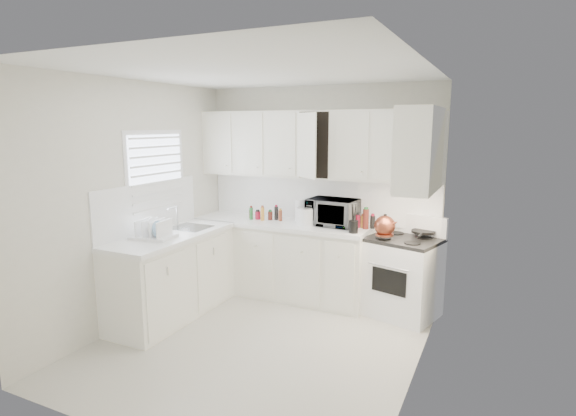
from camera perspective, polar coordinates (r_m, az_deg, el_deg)
The scene contains 35 objects.
floor at distance 4.72m, azimuth -3.80°, elevation -16.54°, with size 3.20×3.20×0.00m, color beige.
ceiling at distance 4.24m, azimuth -4.24°, elevation 16.66°, with size 3.20×3.20×0.00m, color white.
wall_back at distance 5.72m, azimuth 3.87°, elevation 1.96°, with size 3.00×3.00×0.00m, color silver.
wall_front at distance 3.04m, azimuth -19.03°, elevation -6.12°, with size 3.00×3.00×0.00m, color silver.
wall_left at distance 5.18m, azimuth -18.62°, elevation 0.56°, with size 3.20×3.20×0.00m, color silver.
wall_right at distance 3.80m, azimuth 16.14°, elevation -2.71°, with size 3.20×3.20×0.00m, color silver.
window_blinds at distance 5.39m, azimuth -16.05°, elevation 3.75°, with size 0.06×0.96×1.06m, color white, non-canonical shape.
lower_cabinets_back at distance 5.79m, azimuth -0.95°, elevation -6.54°, with size 2.22×0.60×0.90m, color white, non-canonical shape.
lower_cabinets_left at distance 5.33m, azimuth -14.24°, elevation -8.36°, with size 0.60×1.60×0.90m, color white, non-canonical shape.
countertop_back at distance 5.66m, azimuth -1.01°, elevation -1.96°, with size 2.24×0.64×0.05m, color white.
countertop_left at distance 5.20m, azimuth -14.39°, elevation -3.41°, with size 0.64×1.62×0.05m, color white.
backsplash_back at distance 5.72m, azimuth 3.82°, elevation 1.20°, with size 2.98×0.02×0.55m, color white.
backsplash_left at distance 5.33m, azimuth -17.02°, elevation 0.10°, with size 0.02×1.60×0.55m, color white.
upper_cabinets_back at distance 5.54m, azimuth 3.27°, elevation 3.78°, with size 3.00×0.33×0.80m, color white, non-canonical shape.
upper_cabinets_right at distance 4.59m, azimuth 15.92°, elevation 2.03°, with size 0.33×0.90×0.80m, color white, non-canonical shape.
sink at distance 5.43m, azimuth -12.11°, elevation -1.16°, with size 0.42×0.38×0.30m, color gray, non-canonical shape.
stove at distance 5.30m, azimuth 14.13°, elevation -7.10°, with size 0.74×0.61×1.15m, color white, non-canonical shape.
tea_kettle at distance 5.05m, azimuth 12.02°, elevation -2.01°, with size 0.28×0.24×0.26m, color maroon, non-canonical shape.
frying_pan at distance 5.32m, azimuth 16.56°, elevation -2.76°, with size 0.26×0.44×0.04m, color black, non-canonical shape.
microwave at distance 5.45m, azimuth 5.59°, elevation -0.15°, with size 0.57×0.32×0.39m, color gray.
rice_cooker at distance 5.47m, azimuth 2.36°, elevation -0.84°, with size 0.24×0.24×0.24m, color white, non-canonical shape.
paper_towel at distance 5.67m, azimuth 1.48°, elevation -0.30°, with size 0.12×0.12×0.27m, color white.
utensil_crock at distance 5.09m, azimuth 8.22°, elevation -1.25°, with size 0.11×0.11×0.34m, color black, non-canonical shape.
dish_rack at distance 5.01m, azimuth -16.53°, elevation -2.36°, with size 0.42×0.32×0.23m, color white, non-canonical shape.
spice_left_0 at distance 5.97m, azimuth -4.41°, elevation -0.47°, with size 0.06×0.06×0.13m, color brown.
spice_left_1 at distance 5.86m, azimuth -4.21°, elevation -0.68°, with size 0.06×0.06×0.13m, color #236A2F.
spice_left_2 at distance 5.90m, azimuth -3.15°, elevation -0.59°, with size 0.06×0.06×0.13m, color #AD1732.
spice_left_3 at distance 5.78m, azimuth -2.92°, elevation -0.80°, with size 0.06×0.06×0.13m, color gold.
spice_left_4 at distance 5.83m, azimuth -1.85°, elevation -0.71°, with size 0.06×0.06×0.13m, color maroon.
spice_left_5 at distance 5.72m, azimuth -1.60°, elevation -0.93°, with size 0.06×0.06×0.13m, color black.
spice_left_6 at distance 5.76m, azimuth -0.53°, elevation -0.83°, with size 0.06×0.06×0.13m, color brown.
sauce_right_0 at distance 5.45m, azimuth 8.98°, elevation -1.29°, with size 0.06×0.06×0.19m, color #AD1732.
sauce_right_1 at distance 5.38m, azimuth 9.36°, elevation -1.46°, with size 0.06×0.06×0.19m, color gold.
sauce_right_2 at distance 5.42m, azimuth 10.09°, elevation -1.39°, with size 0.06×0.06×0.19m, color maroon.
sauce_right_3 at distance 5.35m, azimuth 10.49°, elevation -1.56°, with size 0.06×0.06×0.19m, color black.
Camera 1 is at (2.07, -3.67, 2.13)m, focal length 28.45 mm.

